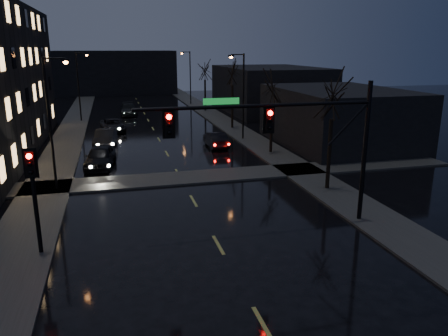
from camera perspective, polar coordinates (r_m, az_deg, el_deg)
sidewalk_left at (r=45.30m, az=-19.68°, el=3.80°), size 3.00×140.00×0.12m
sidewalk_right at (r=46.85m, az=1.52°, el=5.05°), size 3.00×140.00×0.12m
sidewalk_cross at (r=29.35m, az=-5.62°, el=-1.32°), size 40.00×3.00×0.12m
commercial_right_near at (r=40.87m, az=14.64°, el=6.51°), size 10.00×14.00×5.00m
commercial_right_far at (r=61.35m, az=5.92°, el=10.20°), size 12.00×18.00×6.00m
far_block at (r=87.43m, az=-13.95°, el=12.02°), size 22.00×10.00×8.00m
signal_mast at (r=20.32m, az=9.17°, el=5.01°), size 11.11×0.41×7.00m
signal_pole_left at (r=19.38m, az=-23.64°, el=-2.27°), size 0.35×0.41×4.53m
tree_near at (r=26.59m, az=14.11°, el=10.10°), size 3.52×3.52×8.08m
tree_mid_a at (r=35.71m, az=6.37°, el=11.07°), size 3.30×3.30×7.58m
tree_mid_b at (r=47.07m, az=1.12°, el=13.13°), size 3.74×3.74×8.59m
tree_far at (r=60.68m, az=-2.52°, el=13.11°), size 3.43×3.43×7.88m
streetlight_l_near at (r=27.77m, az=-21.47°, el=6.70°), size 1.53×0.28×8.00m
streetlight_l_far at (r=54.54m, az=-18.30°, el=10.76°), size 1.53×0.28×8.00m
streetlight_r_mid at (r=41.20m, az=2.26°, el=10.24°), size 1.53×0.28×8.00m
streetlight_r_far at (r=68.43m, az=-4.62°, el=12.25°), size 1.53×0.28×8.00m
oncoming_car_a at (r=33.13m, az=-15.88°, el=1.43°), size 2.53×4.93×1.60m
oncoming_car_b at (r=40.17m, az=-15.25°, el=3.78°), size 2.19×4.75×1.51m
oncoming_car_c at (r=47.35m, az=-14.32°, el=5.43°), size 2.81×5.02×1.33m
oncoming_car_d at (r=58.73m, az=-12.36°, el=7.50°), size 2.13×5.24×1.52m
lead_car at (r=38.47m, az=-1.09°, el=3.74°), size 1.48×4.22×1.39m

